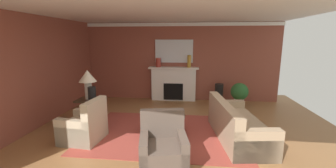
# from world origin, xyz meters

# --- Properties ---
(ground_plane) EXTENTS (8.59, 8.59, 0.00)m
(ground_plane) POSITION_xyz_m (0.00, 0.00, 0.00)
(ground_plane) COLOR olive
(wall_fireplace) EXTENTS (7.21, 0.12, 2.81)m
(wall_fireplace) POSITION_xyz_m (0.00, 3.28, 1.40)
(wall_fireplace) COLOR brown
(wall_fireplace) RESTS_ON ground_plane
(wall_window) EXTENTS (0.12, 7.04, 2.81)m
(wall_window) POSITION_xyz_m (-3.36, 0.30, 1.40)
(wall_window) COLOR brown
(wall_window) RESTS_ON ground_plane
(ceiling_panel) EXTENTS (7.21, 7.04, 0.06)m
(ceiling_panel) POSITION_xyz_m (0.00, 0.30, 2.84)
(ceiling_panel) COLOR white
(crown_moulding) EXTENTS (7.21, 0.08, 0.12)m
(crown_moulding) POSITION_xyz_m (0.00, 3.20, 2.73)
(crown_moulding) COLOR white
(area_rug) EXTENTS (3.67, 2.60, 0.01)m
(area_rug) POSITION_xyz_m (-0.08, 0.13, 0.01)
(area_rug) COLOR #993D33
(area_rug) RESTS_ON ground_plane
(fireplace) EXTENTS (1.80, 0.35, 1.23)m
(fireplace) POSITION_xyz_m (-0.11, 3.07, 0.58)
(fireplace) COLOR white
(fireplace) RESTS_ON ground_plane
(mantel_mirror) EXTENTS (1.36, 0.04, 0.82)m
(mantel_mirror) POSITION_xyz_m (-0.11, 3.19, 1.79)
(mantel_mirror) COLOR silver
(sofa) EXTENTS (1.18, 2.20, 0.85)m
(sofa) POSITION_xyz_m (1.57, 0.01, 0.30)
(sofa) COLOR tan
(sofa) RESTS_ON ground_plane
(armchair_near_window) EXTENTS (0.87, 0.87, 0.95)m
(armchair_near_window) POSITION_xyz_m (-1.77, -0.45, 0.31)
(armchair_near_window) COLOR #C1B293
(armchair_near_window) RESTS_ON ground_plane
(armchair_facing_fireplace) EXTENTS (0.93, 0.93, 0.95)m
(armchair_facing_fireplace) POSITION_xyz_m (0.08, -1.23, 0.31)
(armchair_facing_fireplace) COLOR brown
(armchair_facing_fireplace) RESTS_ON ground_plane
(coffee_table) EXTENTS (1.00, 1.00, 0.45)m
(coffee_table) POSITION_xyz_m (-0.08, 0.13, 0.34)
(coffee_table) COLOR #3D2D1E
(coffee_table) RESTS_ON ground_plane
(side_table) EXTENTS (0.56, 0.56, 0.70)m
(side_table) POSITION_xyz_m (-2.08, 0.46, 0.40)
(side_table) COLOR #3D2D1E
(side_table) RESTS_ON ground_plane
(table_lamp) EXTENTS (0.44, 0.44, 0.75)m
(table_lamp) POSITION_xyz_m (-2.08, 0.46, 1.22)
(table_lamp) COLOR beige
(table_lamp) RESTS_ON side_table
(vase_mantel_left) EXTENTS (0.18, 0.18, 0.32)m
(vase_mantel_left) POSITION_xyz_m (-0.66, 3.02, 1.39)
(vase_mantel_left) COLOR #9E3328
(vase_mantel_left) RESTS_ON fireplace
(vase_mantel_right) EXTENTS (0.13, 0.13, 0.43)m
(vase_mantel_right) POSITION_xyz_m (0.44, 3.02, 1.45)
(vase_mantel_right) COLOR #B7892D
(vase_mantel_right) RESTS_ON fireplace
(vase_on_side_table) EXTENTS (0.20, 0.20, 0.34)m
(vase_on_side_table) POSITION_xyz_m (-1.93, 0.34, 0.87)
(vase_on_side_table) COLOR black
(vase_on_side_table) RESTS_ON side_table
(vase_tall_corner) EXTENTS (0.29, 0.29, 0.71)m
(vase_tall_corner) POSITION_xyz_m (1.49, 2.77, 0.36)
(vase_tall_corner) COLOR black
(vase_tall_corner) RESTS_ON ground_plane
(book_red_cover) EXTENTS (0.26, 0.21, 0.06)m
(book_red_cover) POSITION_xyz_m (0.03, 0.10, 0.48)
(book_red_cover) COLOR maroon
(book_red_cover) RESTS_ON coffee_table
(book_art_folio) EXTENTS (0.22, 0.20, 0.05)m
(book_art_folio) POSITION_xyz_m (-0.11, -0.04, 0.53)
(book_art_folio) COLOR maroon
(book_art_folio) RESTS_ON coffee_table
(potted_plant) EXTENTS (0.56, 0.56, 0.83)m
(potted_plant) POSITION_xyz_m (2.09, 2.36, 0.49)
(potted_plant) COLOR #BCB29E
(potted_plant) RESTS_ON ground_plane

